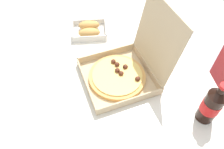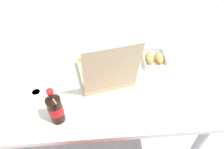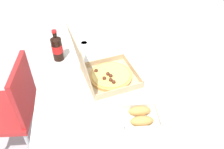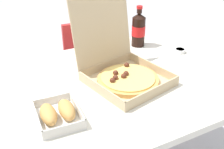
{
  "view_description": "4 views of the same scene",
  "coord_description": "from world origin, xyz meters",
  "px_view_note": "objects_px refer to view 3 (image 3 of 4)",
  "views": [
    {
      "loc": [
        0.65,
        -0.16,
        1.56
      ],
      "look_at": [
        0.01,
        -0.06,
        0.76
      ],
      "focal_mm": 35.07,
      "sensor_mm": 36.0,
      "label": 1
    },
    {
      "loc": [
        0.04,
        0.89,
        1.61
      ],
      "look_at": [
        -0.03,
        -0.0,
        0.76
      ],
      "focal_mm": 31.55,
      "sensor_mm": 36.0,
      "label": 2
    },
    {
      "loc": [
        -1.05,
        0.13,
        1.69
      ],
      "look_at": [
        0.03,
        -0.05,
        0.75
      ],
      "focal_mm": 36.74,
      "sensor_mm": 36.0,
      "label": 3
    },
    {
      "loc": [
        -0.53,
        -0.94,
        1.38
      ],
      "look_at": [
        -0.03,
        0.01,
        0.77
      ],
      "focal_mm": 45.29,
      "sensor_mm": 36.0,
      "label": 4
    }
  ],
  "objects_px": {
    "cola_bottle": "(57,48)",
    "dipping_sauce_cup": "(84,44)",
    "napkin_pile": "(127,37)",
    "bread_side_box": "(141,117)",
    "chair": "(12,107)",
    "paper_menu": "(81,120)",
    "pizza_box_open": "(106,73)"
  },
  "relations": [
    {
      "from": "bread_side_box",
      "to": "napkin_pile",
      "type": "bearing_deg",
      "value": -6.83
    },
    {
      "from": "pizza_box_open",
      "to": "dipping_sauce_cup",
      "type": "height_order",
      "value": "pizza_box_open"
    },
    {
      "from": "bread_side_box",
      "to": "pizza_box_open",
      "type": "bearing_deg",
      "value": 21.41
    },
    {
      "from": "chair",
      "to": "paper_menu",
      "type": "relative_size",
      "value": 3.95
    },
    {
      "from": "chair",
      "to": "cola_bottle",
      "type": "distance_m",
      "value": 0.53
    },
    {
      "from": "bread_side_box",
      "to": "paper_menu",
      "type": "bearing_deg",
      "value": 81.85
    },
    {
      "from": "paper_menu",
      "to": "chair",
      "type": "bearing_deg",
      "value": 45.08
    },
    {
      "from": "dipping_sauce_cup",
      "to": "cola_bottle",
      "type": "bearing_deg",
      "value": 128.85
    },
    {
      "from": "paper_menu",
      "to": "napkin_pile",
      "type": "distance_m",
      "value": 0.85
    },
    {
      "from": "napkin_pile",
      "to": "dipping_sauce_cup",
      "type": "bearing_deg",
      "value": 97.02
    },
    {
      "from": "cola_bottle",
      "to": "napkin_pile",
      "type": "distance_m",
      "value": 0.56
    },
    {
      "from": "pizza_box_open",
      "to": "paper_menu",
      "type": "xyz_separation_m",
      "value": [
        -0.3,
        0.17,
        -0.05
      ]
    },
    {
      "from": "pizza_box_open",
      "to": "napkin_pile",
      "type": "xyz_separation_m",
      "value": [
        0.45,
        -0.23,
        -0.04
      ]
    },
    {
      "from": "pizza_box_open",
      "to": "napkin_pile",
      "type": "bearing_deg",
      "value": -26.85
    },
    {
      "from": "dipping_sauce_cup",
      "to": "chair",
      "type": "bearing_deg",
      "value": 119.37
    },
    {
      "from": "pizza_box_open",
      "to": "bread_side_box",
      "type": "bearing_deg",
      "value": -158.59
    },
    {
      "from": "pizza_box_open",
      "to": "napkin_pile",
      "type": "relative_size",
      "value": 3.79
    },
    {
      "from": "bread_side_box",
      "to": "dipping_sauce_cup",
      "type": "xyz_separation_m",
      "value": [
        0.75,
        0.24,
        -0.01
      ]
    },
    {
      "from": "cola_bottle",
      "to": "paper_menu",
      "type": "bearing_deg",
      "value": -167.67
    },
    {
      "from": "pizza_box_open",
      "to": "dipping_sauce_cup",
      "type": "relative_size",
      "value": 7.45
    },
    {
      "from": "paper_menu",
      "to": "napkin_pile",
      "type": "bearing_deg",
      "value": -33.51
    },
    {
      "from": "paper_menu",
      "to": "dipping_sauce_cup",
      "type": "bearing_deg",
      "value": -10.48
    },
    {
      "from": "pizza_box_open",
      "to": "bread_side_box",
      "type": "relative_size",
      "value": 2.09
    },
    {
      "from": "cola_bottle",
      "to": "dipping_sauce_cup",
      "type": "distance_m",
      "value": 0.25
    },
    {
      "from": "cola_bottle",
      "to": "dipping_sauce_cup",
      "type": "bearing_deg",
      "value": -51.15
    },
    {
      "from": "dipping_sauce_cup",
      "to": "napkin_pile",
      "type": "bearing_deg",
      "value": -82.98
    },
    {
      "from": "chair",
      "to": "paper_menu",
      "type": "xyz_separation_m",
      "value": [
        -0.4,
        -0.49,
        0.26
      ]
    },
    {
      "from": "paper_menu",
      "to": "cola_bottle",
      "type": "bearing_deg",
      "value": 6.82
    },
    {
      "from": "bread_side_box",
      "to": "cola_bottle",
      "type": "xyz_separation_m",
      "value": [
        0.6,
        0.43,
        0.07
      ]
    },
    {
      "from": "cola_bottle",
      "to": "chair",
      "type": "bearing_deg",
      "value": 113.76
    },
    {
      "from": "bread_side_box",
      "to": "dipping_sauce_cup",
      "type": "height_order",
      "value": "bread_side_box"
    },
    {
      "from": "chair",
      "to": "napkin_pile",
      "type": "bearing_deg",
      "value": -68.43
    }
  ]
}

